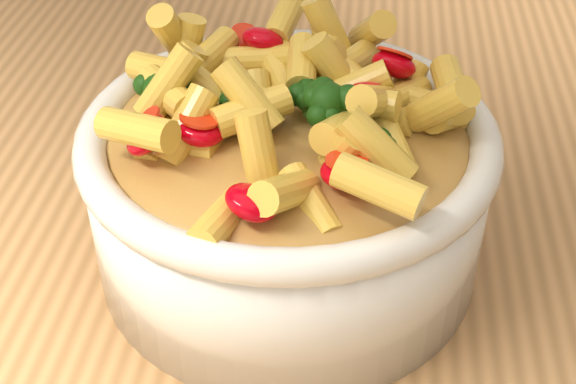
# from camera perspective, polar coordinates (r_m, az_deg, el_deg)

# --- Properties ---
(table) EXTENTS (1.20, 0.80, 0.90)m
(table) POSITION_cam_1_polar(r_m,az_deg,el_deg) (0.56, -1.57, -10.98)
(table) COLOR tan
(table) RESTS_ON ground
(serving_bowl) EXTENTS (0.22, 0.22, 0.10)m
(serving_bowl) POSITION_cam_1_polar(r_m,az_deg,el_deg) (0.44, 0.00, 0.12)
(serving_bowl) COLOR silver
(serving_bowl) RESTS_ON table
(pasta_salad) EXTENTS (0.17, 0.17, 0.04)m
(pasta_salad) POSITION_cam_1_polar(r_m,az_deg,el_deg) (0.41, -0.00, 6.72)
(pasta_salad) COLOR #EDB34A
(pasta_salad) RESTS_ON serving_bowl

